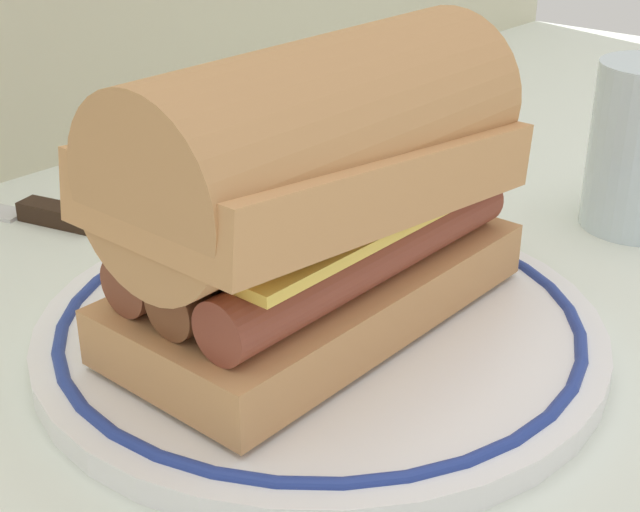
{
  "coord_description": "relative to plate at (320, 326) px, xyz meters",
  "views": [
    {
      "loc": [
        -0.29,
        -0.21,
        0.23
      ],
      "look_at": [
        -0.0,
        0.04,
        0.04
      ],
      "focal_mm": 51.61,
      "sensor_mm": 36.0,
      "label": 1
    }
  ],
  "objects": [
    {
      "name": "sausage_sandwich",
      "position": [
        -0.0,
        -0.0,
        0.07
      ],
      "size": [
        0.2,
        0.1,
        0.13
      ],
      "rotation": [
        0.0,
        0.0,
        0.01
      ],
      "color": "tan",
      "rests_on": "plate"
    },
    {
      "name": "plate",
      "position": [
        0.0,
        0.0,
        0.0
      ],
      "size": [
        0.27,
        0.27,
        0.01
      ],
      "color": "white",
      "rests_on": "ground_plane"
    },
    {
      "name": "butter_knife",
      "position": [
        -0.01,
        0.25,
        -0.0
      ],
      "size": [
        0.06,
        0.15,
        0.01
      ],
      "color": "silver",
      "rests_on": "ground_plane"
    },
    {
      "name": "ground_plane",
      "position": [
        0.0,
        -0.04,
        -0.01
      ],
      "size": [
        1.5,
        1.5,
        0.0
      ],
      "primitive_type": "plane",
      "color": "silver"
    }
  ]
}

